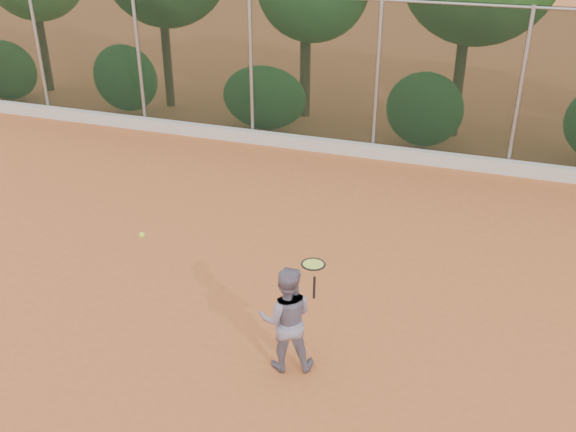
% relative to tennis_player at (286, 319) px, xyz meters
% --- Properties ---
extents(ground, '(80.00, 80.00, 0.00)m').
position_rel_tennis_player_xyz_m(ground, '(-0.57, 0.70, -0.72)').
color(ground, '#B2592A').
rests_on(ground, ground).
extents(concrete_curb, '(24.00, 0.20, 0.30)m').
position_rel_tennis_player_xyz_m(concrete_curb, '(-0.57, 7.52, -0.57)').
color(concrete_curb, beige).
rests_on(concrete_curb, ground).
extents(tennis_player, '(0.84, 0.75, 1.45)m').
position_rel_tennis_player_xyz_m(tennis_player, '(0.00, 0.00, 0.00)').
color(tennis_player, slate).
rests_on(tennis_player, ground).
extents(chainlink_fence, '(24.09, 0.09, 3.50)m').
position_rel_tennis_player_xyz_m(chainlink_fence, '(-0.57, 7.70, 1.13)').
color(chainlink_fence, black).
rests_on(chainlink_fence, ground).
extents(tennis_racket, '(0.36, 0.36, 0.51)m').
position_rel_tennis_player_xyz_m(tennis_racket, '(0.38, -0.15, 0.91)').
color(tennis_racket, black).
rests_on(tennis_racket, ground).
extents(tennis_ball_in_flight, '(0.07, 0.07, 0.07)m').
position_rel_tennis_player_xyz_m(tennis_ball_in_flight, '(-1.97, 0.04, 0.82)').
color(tennis_ball_in_flight, '#C9F136').
rests_on(tennis_ball_in_flight, ground).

